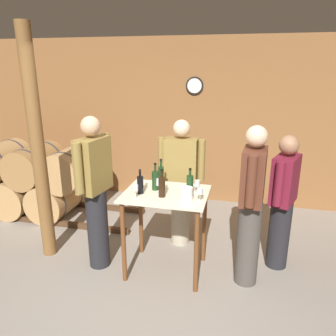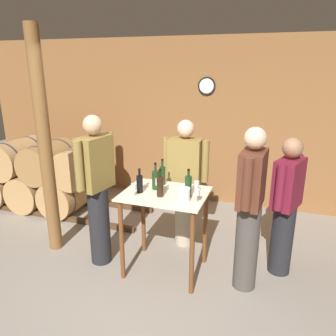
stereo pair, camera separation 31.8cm
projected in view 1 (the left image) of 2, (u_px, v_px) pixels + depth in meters
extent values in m
plane|color=gray|center=(144.00, 293.00, 3.40)|extent=(14.00, 14.00, 0.00)
cube|color=brown|center=(191.00, 122.00, 5.45)|extent=(8.40, 0.05, 2.70)
cylinder|color=black|center=(195.00, 86.00, 5.22)|extent=(0.28, 0.03, 0.28)
cylinder|color=white|center=(194.00, 86.00, 5.20)|extent=(0.23, 0.01, 0.23)
cube|color=#4C331E|center=(10.00, 217.00, 5.00)|extent=(3.86, 0.06, 0.08)
cube|color=#4C331E|center=(37.00, 200.00, 5.63)|extent=(3.86, 0.06, 0.08)
cylinder|color=#38383D|center=(0.00, 185.00, 5.62)|extent=(0.61, 0.03, 0.61)
cylinder|color=tan|center=(22.00, 193.00, 5.24)|extent=(0.59, 0.86, 0.59)
cylinder|color=#38383D|center=(11.00, 200.00, 5.00)|extent=(0.61, 0.03, 0.61)
cylinder|color=#38383D|center=(32.00, 188.00, 5.47)|extent=(0.61, 0.03, 0.61)
cylinder|color=tan|center=(57.00, 197.00, 5.10)|extent=(0.59, 0.86, 0.59)
cylinder|color=#38383D|center=(48.00, 203.00, 4.86)|extent=(0.61, 0.03, 0.61)
cylinder|color=#38383D|center=(66.00, 191.00, 5.33)|extent=(0.61, 0.03, 0.61)
cylinder|color=tan|center=(1.00, 162.00, 5.15)|extent=(0.59, 0.86, 0.59)
cylinder|color=#38383D|center=(12.00, 158.00, 5.39)|extent=(0.61, 0.03, 0.61)
cylinder|color=#9E7242|center=(36.00, 165.00, 5.01)|extent=(0.59, 0.86, 0.59)
cylinder|color=#38383D|center=(25.00, 170.00, 4.78)|extent=(0.61, 0.03, 0.61)
cylinder|color=#38383D|center=(45.00, 160.00, 5.25)|extent=(0.61, 0.03, 0.61)
cylinder|color=tan|center=(72.00, 167.00, 4.87)|extent=(0.59, 0.86, 0.59)
cylinder|color=#38383D|center=(63.00, 173.00, 4.64)|extent=(0.61, 0.03, 0.61)
cylinder|color=#38383D|center=(81.00, 163.00, 5.11)|extent=(0.61, 0.03, 0.61)
cube|color=beige|center=(166.00, 194.00, 3.51)|extent=(0.90, 0.71, 0.02)
cylinder|color=brown|center=(123.00, 242.00, 3.47)|extent=(0.05, 0.05, 0.93)
cylinder|color=brown|center=(196.00, 252.00, 3.29)|extent=(0.05, 0.05, 0.93)
cylinder|color=brown|center=(141.00, 218.00, 4.01)|extent=(0.05, 0.05, 0.93)
cylinder|color=brown|center=(204.00, 225.00, 3.84)|extent=(0.05, 0.05, 0.93)
cylinder|color=brown|center=(38.00, 149.00, 3.72)|extent=(0.16, 0.16, 2.70)
cylinder|color=black|center=(140.00, 185.00, 3.47)|extent=(0.07, 0.07, 0.19)
cylinder|color=black|center=(140.00, 173.00, 3.43)|extent=(0.02, 0.02, 0.08)
cylinder|color=black|center=(140.00, 170.00, 3.42)|extent=(0.03, 0.03, 0.02)
cylinder|color=#193819|center=(155.00, 181.00, 3.57)|extent=(0.08, 0.08, 0.21)
cylinder|color=#193819|center=(155.00, 167.00, 3.53)|extent=(0.02, 0.02, 0.09)
cylinder|color=black|center=(155.00, 164.00, 3.51)|extent=(0.03, 0.03, 0.02)
cylinder|color=#193819|center=(161.00, 176.00, 3.72)|extent=(0.07, 0.07, 0.21)
cylinder|color=#193819|center=(161.00, 163.00, 3.68)|extent=(0.02, 0.02, 0.09)
cylinder|color=black|center=(161.00, 160.00, 3.67)|extent=(0.03, 0.03, 0.02)
cylinder|color=black|center=(162.00, 187.00, 3.38)|extent=(0.07, 0.07, 0.21)
cylinder|color=black|center=(162.00, 173.00, 3.34)|extent=(0.02, 0.02, 0.08)
cylinder|color=black|center=(162.00, 171.00, 3.33)|extent=(0.03, 0.03, 0.02)
cylinder|color=#193819|center=(190.00, 186.00, 3.40)|extent=(0.07, 0.07, 0.22)
cylinder|color=#193819|center=(190.00, 172.00, 3.35)|extent=(0.02, 0.02, 0.08)
cylinder|color=black|center=(190.00, 169.00, 3.35)|extent=(0.03, 0.03, 0.02)
cylinder|color=silver|center=(136.00, 198.00, 3.37)|extent=(0.06, 0.06, 0.00)
cylinder|color=silver|center=(136.00, 194.00, 3.36)|extent=(0.01, 0.01, 0.08)
cylinder|color=silver|center=(135.00, 188.00, 3.34)|extent=(0.06, 0.06, 0.06)
cylinder|color=silver|center=(160.00, 193.00, 3.50)|extent=(0.06, 0.06, 0.00)
cylinder|color=silver|center=(160.00, 189.00, 3.48)|extent=(0.01, 0.01, 0.09)
cylinder|color=silver|center=(160.00, 182.00, 3.46)|extent=(0.07, 0.07, 0.07)
cylinder|color=silver|center=(197.00, 192.00, 3.53)|extent=(0.06, 0.06, 0.00)
cylinder|color=silver|center=(197.00, 189.00, 3.52)|extent=(0.01, 0.01, 0.06)
cylinder|color=silver|center=(197.00, 183.00, 3.50)|extent=(0.06, 0.06, 0.07)
cylinder|color=silver|center=(200.00, 202.00, 3.28)|extent=(0.06, 0.06, 0.00)
cylinder|color=silver|center=(200.00, 198.00, 3.26)|extent=(0.01, 0.01, 0.08)
cylinder|color=silver|center=(200.00, 191.00, 3.24)|extent=(0.06, 0.06, 0.06)
cylinder|color=white|center=(187.00, 194.00, 3.31)|extent=(0.13, 0.13, 0.13)
cylinder|color=#4C4742|center=(248.00, 243.00, 3.45)|extent=(0.24, 0.24, 0.94)
cube|color=#592D1E|center=(253.00, 176.00, 3.23)|extent=(0.25, 0.42, 0.55)
sphere|color=beige|center=(257.00, 136.00, 3.11)|extent=(0.21, 0.21, 0.21)
cylinder|color=#592D1E|center=(256.00, 166.00, 3.44)|extent=(0.09, 0.09, 0.50)
cylinder|color=#592D1E|center=(251.00, 182.00, 2.99)|extent=(0.09, 0.09, 0.50)
cylinder|color=#232328|center=(98.00, 229.00, 3.75)|extent=(0.24, 0.24, 0.94)
cube|color=olive|center=(93.00, 165.00, 3.52)|extent=(0.29, 0.43, 0.59)
sphere|color=tan|center=(90.00, 126.00, 3.40)|extent=(0.21, 0.21, 0.21)
cylinder|color=olive|center=(78.00, 169.00, 3.30)|extent=(0.09, 0.09, 0.53)
cylinder|color=olive|center=(106.00, 157.00, 3.73)|extent=(0.09, 0.09, 0.53)
cylinder|color=#B7AD93|center=(181.00, 213.00, 4.26)|extent=(0.24, 0.24, 0.84)
cube|color=olive|center=(181.00, 161.00, 4.04)|extent=(0.40, 0.22, 0.58)
sphere|color=beige|center=(182.00, 128.00, 3.92)|extent=(0.21, 0.21, 0.21)
cylinder|color=olive|center=(201.00, 160.00, 3.98)|extent=(0.09, 0.09, 0.52)
cylinder|color=olive|center=(162.00, 158.00, 4.09)|extent=(0.09, 0.09, 0.52)
cylinder|color=#232328|center=(279.00, 234.00, 3.76)|extent=(0.24, 0.24, 0.81)
cube|color=maroon|center=(285.00, 180.00, 3.56)|extent=(0.34, 0.45, 0.53)
sphere|color=#9E7051|center=(289.00, 145.00, 3.44)|extent=(0.21, 0.21, 0.21)
cylinder|color=maroon|center=(291.00, 171.00, 3.75)|extent=(0.09, 0.09, 0.48)
cylinder|color=maroon|center=(279.00, 184.00, 3.35)|extent=(0.09, 0.09, 0.48)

